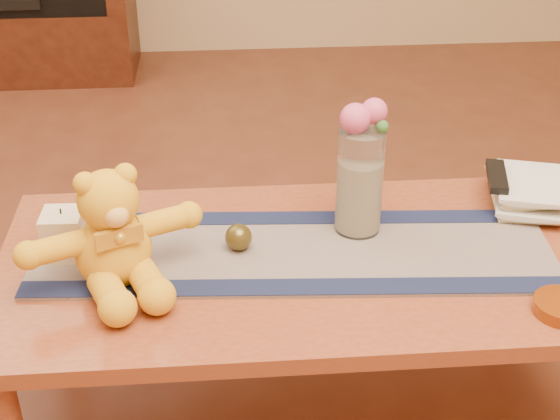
{
  "coord_description": "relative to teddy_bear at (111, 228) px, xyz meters",
  "views": [
    {
      "loc": [
        -0.17,
        -1.52,
        1.48
      ],
      "look_at": [
        -0.05,
        0.0,
        0.58
      ],
      "focal_mm": 51.13,
      "sensor_mm": 36.0,
      "label": 1
    }
  ],
  "objects": [
    {
      "name": "table_leg_bl",
      "position": [
        -0.23,
        0.35,
        -0.38
      ],
      "size": [
        0.07,
        0.07,
        0.41
      ],
      "primitive_type": "cylinder",
      "color": "maroon",
      "rests_on": "floor"
    },
    {
      "name": "bronze_ball",
      "position": [
        0.27,
        0.1,
        -0.1
      ],
      "size": [
        0.07,
        0.07,
        0.06
      ],
      "primitive_type": "sphere",
      "rotation": [
        0.0,
        0.0,
        0.11
      ],
      "color": "#4C4119",
      "rests_on": "persian_runner"
    },
    {
      "name": "teddy_bear",
      "position": [
        0.0,
        0.0,
        0.0
      ],
      "size": [
        0.47,
        0.44,
        0.26
      ],
      "primitive_type": null,
      "rotation": [
        0.0,
        0.0,
        0.4
      ],
      "color": "gold",
      "rests_on": "persian_runner"
    },
    {
      "name": "book_upper",
      "position": [
        0.92,
        0.27,
        -0.09
      ],
      "size": [
        0.19,
        0.24,
        0.02
      ],
      "primitive_type": "imported",
      "rotation": [
        0.0,
        0.0,
        -0.13
      ],
      "color": "beige",
      "rests_on": "book_lower"
    },
    {
      "name": "potpourri_fill",
      "position": [
        0.56,
        0.16,
        -0.04
      ],
      "size": [
        0.09,
        0.09,
        0.18
      ],
      "primitive_type": "cylinder",
      "color": "beige",
      "rests_on": "glass_vase"
    },
    {
      "name": "persian_runner",
      "position": [
        0.4,
        0.08,
        -0.13
      ],
      "size": [
        1.22,
        0.43,
        0.01
      ],
      "primitive_type": "cube",
      "rotation": [
        0.0,
        0.0,
        -0.06
      ],
      "color": "#181A43",
      "rests_on": "coffee_table_top"
    },
    {
      "name": "blue_flower_side",
      "position": [
        0.53,
        0.18,
        0.15
      ],
      "size": [
        0.04,
        0.04,
        0.04
      ],
      "primitive_type": "sphere",
      "color": "#4B53A4",
      "rests_on": "glass_vase"
    },
    {
      "name": "tv_remote",
      "position": [
        0.93,
        0.26,
        -0.05
      ],
      "size": [
        0.08,
        0.17,
        0.02
      ],
      "primitive_type": "cube",
      "rotation": [
        0.0,
        0.0,
        -0.23
      ],
      "color": "black",
      "rests_on": "book_top"
    },
    {
      "name": "floor",
      "position": [
        0.41,
        0.06,
        -0.59
      ],
      "size": [
        5.5,
        5.5,
        0.0
      ],
      "primitive_type": "plane",
      "color": "#562818",
      "rests_on": "ground"
    },
    {
      "name": "rose_right",
      "position": [
        0.59,
        0.17,
        0.18
      ],
      "size": [
        0.06,
        0.06,
        0.06
      ],
      "primitive_type": "sphere",
      "color": "#D34A7F",
      "rests_on": "glass_vase"
    },
    {
      "name": "book_lower",
      "position": [
        0.93,
        0.26,
        -0.11
      ],
      "size": [
        0.23,
        0.26,
        0.02
      ],
      "primitive_type": "imported",
      "rotation": [
        0.0,
        0.0,
        -0.32
      ],
      "color": "beige",
      "rests_on": "book_bottom"
    },
    {
      "name": "blue_flower_back",
      "position": [
        0.57,
        0.2,
        0.16
      ],
      "size": [
        0.04,
        0.04,
        0.04
      ],
      "primitive_type": "sphere",
      "color": "#4B53A4",
      "rests_on": "glass_vase"
    },
    {
      "name": "candle_wick",
      "position": [
        -0.12,
        0.1,
        -0.01
      ],
      "size": [
        0.0,
        0.0,
        0.01
      ],
      "primitive_type": "cylinder",
      "rotation": [
        0.0,
        0.0,
        -0.04
      ],
      "color": "black",
      "rests_on": "pillar_candle"
    },
    {
      "name": "book_top",
      "position": [
        0.93,
        0.26,
        -0.07
      ],
      "size": [
        0.22,
        0.26,
        0.02
      ],
      "primitive_type": "imported",
      "rotation": [
        0.0,
        0.0,
        -0.28
      ],
      "color": "beige",
      "rests_on": "book_upper"
    },
    {
      "name": "coffee_table_top",
      "position": [
        0.41,
        0.06,
        -0.16
      ],
      "size": [
        1.4,
        0.7,
        0.04
      ],
      "primitive_type": "cube",
      "color": "maroon",
      "rests_on": "floor"
    },
    {
      "name": "runner_border_far",
      "position": [
        0.41,
        0.22,
        -0.13
      ],
      "size": [
        1.2,
        0.14,
        0.0
      ],
      "primitive_type": "cube",
      "rotation": [
        0.0,
        0.0,
        -0.06
      ],
      "color": "#131A3A",
      "rests_on": "persian_runner"
    },
    {
      "name": "pillar_candle",
      "position": [
        -0.12,
        0.1,
        -0.07
      ],
      "size": [
        0.09,
        0.09,
        0.11
      ],
      "primitive_type": "cube",
      "rotation": [
        0.0,
        0.0,
        -0.04
      ],
      "color": "beige",
      "rests_on": "persian_runner"
    },
    {
      "name": "runner_border_near",
      "position": [
        0.39,
        -0.07,
        -0.13
      ],
      "size": [
        1.2,
        0.14,
        0.0
      ],
      "primitive_type": "cube",
      "rotation": [
        0.0,
        0.0,
        -0.06
      ],
      "color": "#131A3A",
      "rests_on": "persian_runner"
    },
    {
      "name": "rose_left",
      "position": [
        0.54,
        0.15,
        0.17
      ],
      "size": [
        0.07,
        0.07,
        0.07
      ],
      "primitive_type": "sphere",
      "color": "#D34A7F",
      "rests_on": "glass_vase"
    },
    {
      "name": "glass_vase",
      "position": [
        0.56,
        0.16,
        0.0
      ],
      "size": [
        0.11,
        0.11,
        0.26
      ],
      "primitive_type": "cylinder",
      "color": "silver",
      "rests_on": "persian_runner"
    },
    {
      "name": "table_leg_br",
      "position": [
        1.05,
        0.35,
        -0.38
      ],
      "size": [
        0.07,
        0.07,
        0.41
      ],
      "primitive_type": "cylinder",
      "color": "maroon",
      "rests_on": "floor"
    },
    {
      "name": "leaf_sprig",
      "position": [
        0.6,
        0.14,
        0.15
      ],
      "size": [
        0.03,
        0.03,
        0.03
      ],
      "primitive_type": "sphere",
      "color": "#33662D",
      "rests_on": "glass_vase"
    },
    {
      "name": "book_bottom",
      "position": [
        0.93,
        0.27,
        -0.13
      ],
      "size": [
        0.2,
        0.25,
        0.02
      ],
      "primitive_type": "imported",
      "rotation": [
        0.0,
        0.0,
        -0.18
      ],
      "color": "beige",
      "rests_on": "coffee_table_top"
    }
  ]
}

